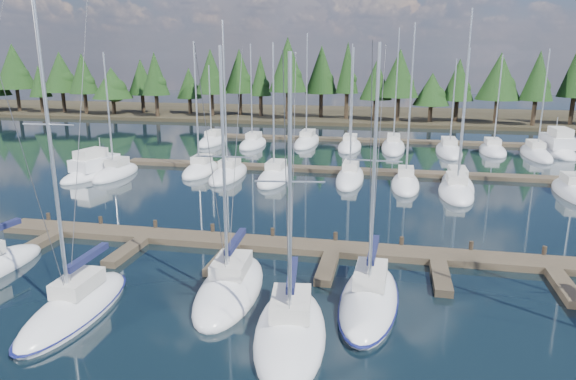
% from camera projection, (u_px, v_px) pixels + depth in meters
% --- Properties ---
extents(ground, '(260.00, 260.00, 0.00)m').
position_uv_depth(ground, '(350.00, 199.00, 42.27)').
color(ground, black).
rests_on(ground, ground).
extents(far_shore, '(220.00, 30.00, 0.60)m').
position_uv_depth(far_shore, '(377.00, 116.00, 99.05)').
color(far_shore, '#30291B').
rests_on(far_shore, ground).
extents(main_dock, '(44.00, 6.13, 0.90)m').
position_uv_depth(main_dock, '(332.00, 253.00, 30.23)').
color(main_dock, '#493E2E').
rests_on(main_dock, ground).
extents(back_docks, '(50.00, 21.80, 0.40)m').
position_uv_depth(back_docks, '(365.00, 154.00, 60.78)').
color(back_docks, '#493E2E').
rests_on(back_docks, ground).
extents(front_sailboat_1, '(2.76, 8.07, 15.86)m').
position_uv_depth(front_sailboat_1, '(76.00, 307.00, 23.42)').
color(front_sailboat_1, silver).
rests_on(front_sailboat_1, ground).
extents(front_sailboat_2, '(3.42, 8.26, 12.69)m').
position_uv_depth(front_sailboat_2, '(230.00, 288.00, 25.45)').
color(front_sailboat_2, silver).
rests_on(front_sailboat_2, ground).
extents(front_sailboat_3, '(4.05, 8.34, 12.40)m').
position_uv_depth(front_sailboat_3, '(290.00, 331.00, 21.46)').
color(front_sailboat_3, silver).
rests_on(front_sailboat_3, ground).
extents(front_sailboat_4, '(3.06, 8.75, 12.80)m').
position_uv_depth(front_sailboat_4, '(369.00, 299.00, 24.31)').
color(front_sailboat_4, silver).
rests_on(front_sailboat_4, ground).
extents(back_sailboat_rows, '(49.89, 33.15, 15.82)m').
position_uv_depth(back_sailboat_rows, '(369.00, 161.00, 56.36)').
color(back_sailboat_rows, silver).
rests_on(back_sailboat_rows, ground).
extents(motor_yacht_left, '(4.53, 9.22, 4.41)m').
position_uv_depth(motor_yacht_left, '(96.00, 171.00, 50.53)').
color(motor_yacht_left, silver).
rests_on(motor_yacht_left, ground).
extents(motor_yacht_right, '(3.77, 10.43, 5.18)m').
position_uv_depth(motor_yacht_right, '(557.00, 149.00, 62.08)').
color(motor_yacht_right, silver).
rests_on(motor_yacht_right, ground).
extents(tree_line, '(186.27, 11.19, 14.07)m').
position_uv_depth(tree_line, '(364.00, 79.00, 88.30)').
color(tree_line, black).
rests_on(tree_line, far_shore).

